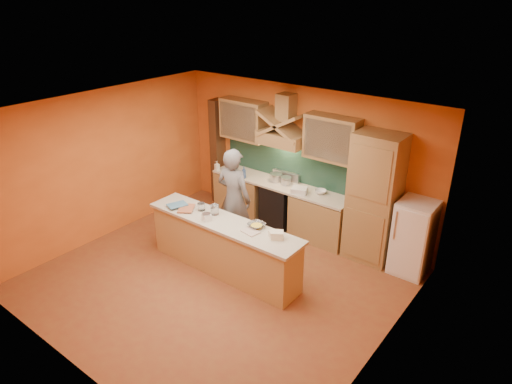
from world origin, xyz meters
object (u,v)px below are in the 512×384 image
Objects in this scene: fridge at (413,238)px; kitchen_scale at (207,217)px; person at (234,199)px; mixing_bowl at (257,225)px; stove at (279,205)px.

fridge is 3.43m from kitchen_scale.
person is 1.14m from mixing_bowl.
stove is 0.48× the size of person.
mixing_bowl is at bearing -66.41° from stove.
person is 14.76× the size of kitchen_scale.
mixing_bowl is (0.75, -1.72, 0.53)m from stove.
person is at bearing 148.52° from mixing_bowl.
kitchen_scale is (0.18, -0.91, 0.05)m from person.
mixing_bowl is at bearing 41.84° from kitchen_scale.
fridge is at bearing -163.18° from person.
mixing_bowl is at bearing 144.25° from person.
stove is 7.03× the size of kitchen_scale.
kitchen_scale reaches higher than stove.
stove is at bearing 109.09° from kitchen_scale.
person reaches higher than mixing_bowl.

